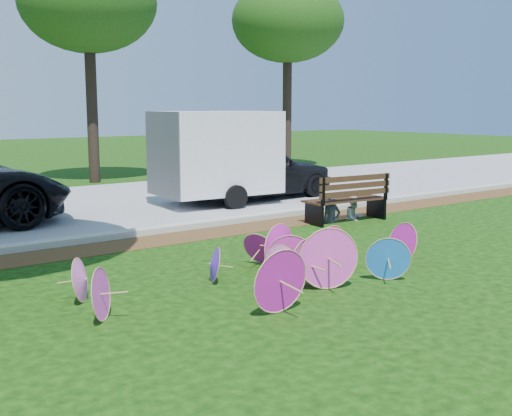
{
  "coord_description": "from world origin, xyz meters",
  "views": [
    {
      "loc": [
        -5.57,
        -6.08,
        2.5
      ],
      "look_at": [
        0.5,
        2.0,
        0.9
      ],
      "focal_mm": 45.0,
      "sensor_mm": 36.0,
      "label": 1
    }
  ],
  "objects_px": {
    "dark_pickup": "(255,170)",
    "person_left": "(332,194)",
    "cargo_trailer": "(217,152)",
    "park_bench": "(345,198)",
    "parasol_pile": "(290,260)",
    "person_right": "(355,197)"
  },
  "relations": [
    {
      "from": "dark_pickup",
      "to": "person_right",
      "type": "bearing_deg",
      "value": 175.3
    },
    {
      "from": "cargo_trailer",
      "to": "park_bench",
      "type": "xyz_separation_m",
      "value": [
        0.88,
        -3.77,
        -0.83
      ]
    },
    {
      "from": "dark_pickup",
      "to": "person_left",
      "type": "height_order",
      "value": "dark_pickup"
    },
    {
      "from": "person_right",
      "to": "cargo_trailer",
      "type": "bearing_deg",
      "value": 109.03
    },
    {
      "from": "dark_pickup",
      "to": "cargo_trailer",
      "type": "relative_size",
      "value": 1.55
    },
    {
      "from": "person_right",
      "to": "park_bench",
      "type": "bearing_deg",
      "value": -171.09
    },
    {
      "from": "park_bench",
      "to": "person_right",
      "type": "bearing_deg",
      "value": 13.09
    },
    {
      "from": "parasol_pile",
      "to": "person_right",
      "type": "distance_m",
      "value": 5.65
    },
    {
      "from": "park_bench",
      "to": "person_right",
      "type": "distance_m",
      "value": 0.35
    },
    {
      "from": "cargo_trailer",
      "to": "park_bench",
      "type": "relative_size",
      "value": 1.51
    },
    {
      "from": "person_left",
      "to": "person_right",
      "type": "bearing_deg",
      "value": 9.38
    },
    {
      "from": "parasol_pile",
      "to": "person_left",
      "type": "relative_size",
      "value": 4.49
    },
    {
      "from": "cargo_trailer",
      "to": "person_left",
      "type": "relative_size",
      "value": 2.39
    },
    {
      "from": "dark_pickup",
      "to": "park_bench",
      "type": "height_order",
      "value": "dark_pickup"
    },
    {
      "from": "cargo_trailer",
      "to": "parasol_pile",
      "type": "bearing_deg",
      "value": -111.5
    },
    {
      "from": "cargo_trailer",
      "to": "park_bench",
      "type": "height_order",
      "value": "cargo_trailer"
    },
    {
      "from": "park_bench",
      "to": "person_right",
      "type": "height_order",
      "value": "park_bench"
    },
    {
      "from": "parasol_pile",
      "to": "person_right",
      "type": "height_order",
      "value": "person_right"
    },
    {
      "from": "person_right",
      "to": "dark_pickup",
      "type": "bearing_deg",
      "value": 88.73
    },
    {
      "from": "dark_pickup",
      "to": "park_bench",
      "type": "distance_m",
      "value": 4.0
    },
    {
      "from": "parasol_pile",
      "to": "person_right",
      "type": "bearing_deg",
      "value": 35.27
    },
    {
      "from": "dark_pickup",
      "to": "person_left",
      "type": "xyz_separation_m",
      "value": [
        -0.84,
        -3.91,
        -0.16
      ]
    }
  ]
}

